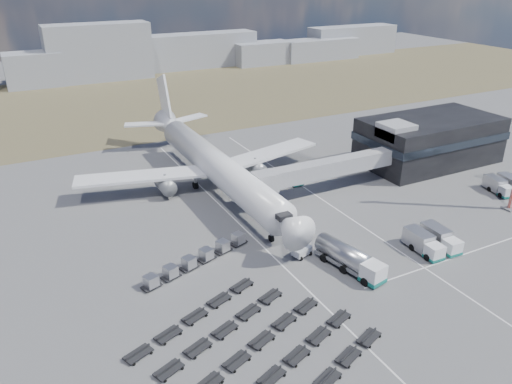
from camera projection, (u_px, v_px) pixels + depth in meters
name	position (u px, v px, depth m)	size (l,w,h in m)	color
ground	(301.00, 269.00, 72.05)	(420.00, 420.00, 0.00)	#565659
grass_strip	(120.00, 102.00, 161.01)	(420.00, 90.00, 0.01)	brown
lane_markings	(344.00, 244.00, 78.57)	(47.12, 110.00, 0.01)	silver
terminal	(429.00, 139.00, 109.27)	(30.40, 16.40, 11.00)	black
jet_bridge	(316.00, 171.00, 93.14)	(30.30, 3.80, 7.05)	#939399
airliner	(213.00, 163.00, 96.05)	(51.59, 64.53, 17.62)	white
skyline	(96.00, 60.00, 191.19)	(321.01, 20.48, 20.71)	gray
fuel_tanker	(350.00, 259.00, 71.13)	(5.04, 11.72, 3.68)	white
pushback_tug	(302.00, 252.00, 75.01)	(3.04, 1.71, 1.40)	white
catering_truck	(292.00, 176.00, 100.36)	(2.35, 5.54, 2.53)	white
service_trucks_near	(432.00, 241.00, 76.35)	(6.15, 7.27, 2.84)	white
service_trucks_far	(505.00, 185.00, 96.09)	(6.51, 7.35, 2.59)	white
uld_row	(198.00, 259.00, 72.65)	(18.54, 7.49, 1.72)	black
baggage_dollies	(252.00, 351.00, 56.06)	(29.30, 27.07, 0.78)	black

